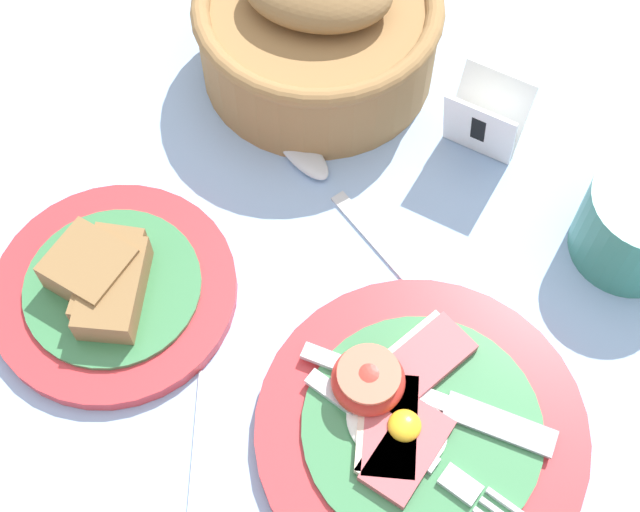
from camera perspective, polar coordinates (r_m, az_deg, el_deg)
ground_plane at (r=0.66m, az=-1.42°, el=-5.91°), size 3.00×3.00×0.00m
breakfast_plate at (r=0.63m, az=6.06°, el=-10.64°), size 0.23×0.23×0.04m
bread_plate at (r=0.68m, az=-13.23°, el=-1.91°), size 0.19×0.19×0.04m
sugar_cup at (r=0.71m, az=19.80°, el=2.02°), size 0.09×0.09×0.07m
bread_basket at (r=0.77m, az=-0.14°, el=14.40°), size 0.21×0.21×0.11m
number_card at (r=0.73m, az=10.48°, el=8.55°), size 0.06×0.05×0.07m
teaspoon_by_saucer at (r=0.73m, az=-0.01°, el=5.32°), size 0.18×0.10×0.01m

